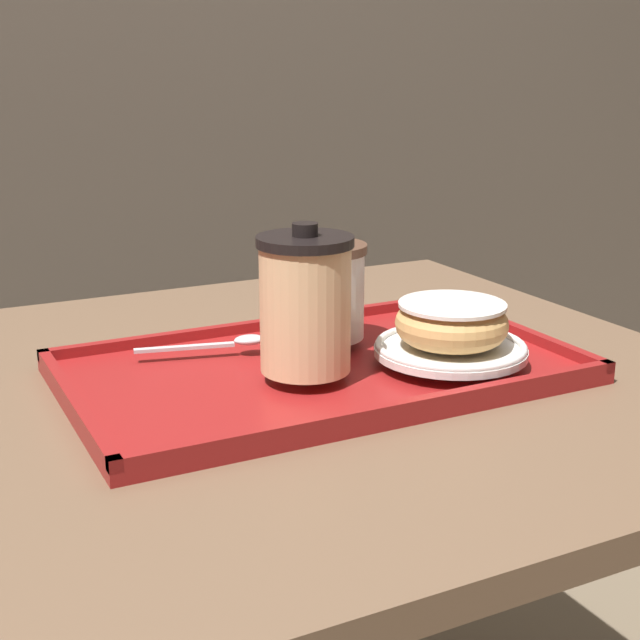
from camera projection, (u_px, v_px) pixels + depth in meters
name	position (u px, v px, depth m)	size (l,w,h in m)	color
cafe_table	(303.00, 513.00, 1.03)	(0.88, 0.84, 0.71)	brown
serving_tray	(320.00, 370.00, 0.96)	(0.54, 0.32, 0.02)	maroon
coffee_cup_front	(305.00, 303.00, 0.89)	(0.10, 0.10, 0.15)	#E0B784
coffee_cup_rear	(325.00, 290.00, 1.01)	(0.09, 0.09, 0.12)	white
plate_with_chocolate_donut	(450.00, 348.00, 0.96)	(0.17, 0.17, 0.01)	white
donut_chocolate_glazed	(452.00, 322.00, 0.95)	(0.12, 0.12, 0.04)	tan
spoon	(231.00, 342.00, 0.99)	(0.14, 0.05, 0.01)	silver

